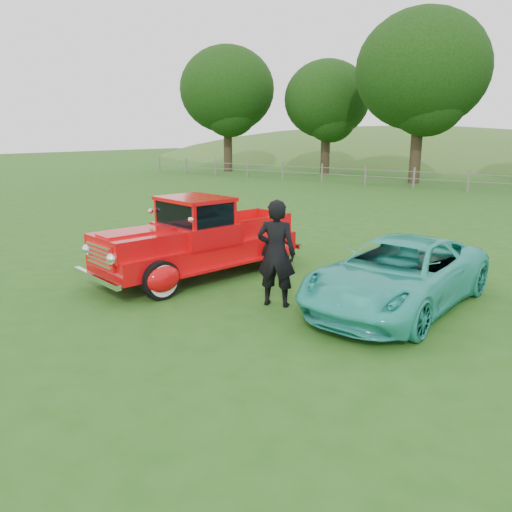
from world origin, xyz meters
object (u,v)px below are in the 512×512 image
Objects in this scene: tree_mid_west at (327,100)px; red_pickup at (198,241)px; man at (276,253)px; tree_near_west at (422,71)px; teal_sedan at (398,274)px; tree_far_west at (227,90)px.

red_pickup is at bearing -67.42° from tree_mid_west.
red_pickup is 2.60m from man.
man is at bearing -2.97° from red_pickup.
tree_mid_west is 4.26× the size of man.
tree_near_west is 25.85m from man.
man reaches higher than teal_sedan.
tree_far_west reaches higher than red_pickup.
tree_far_west reaches higher than tree_mid_west.
tree_near_west is 5.25× the size of man.
tree_near_west is 2.31× the size of teal_sedan.
tree_near_west reaches higher than tree_mid_west.
man is (-1.86, -1.23, 0.37)m from teal_sedan.
man is (13.69, -27.53, -4.56)m from tree_mid_west.
man is at bearing -142.03° from teal_sedan.
red_pickup is (11.18, -26.88, -4.75)m from tree_mid_west.
tree_far_west is at bearing 138.45° from teal_sedan.
teal_sedan is 2.27× the size of man.
tree_mid_west reaches higher than red_pickup.
tree_far_west is 5.01× the size of man.
tree_near_west is at bearing -96.36° from man.
man reaches higher than red_pickup.
tree_mid_west reaches higher than teal_sedan.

